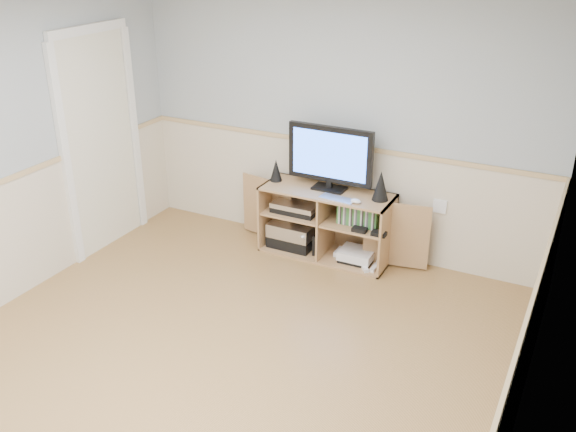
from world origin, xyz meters
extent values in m
cube|color=#B0824E|center=(0.00, 0.00, -0.01)|extent=(4.00, 4.50, 0.02)
cube|color=#A2ACAF|center=(2.01, 0.00, 1.25)|extent=(0.02, 4.50, 2.50)
cube|color=#A2ACAF|center=(0.00, 2.26, 1.25)|extent=(4.00, 0.02, 2.50)
cube|color=beige|center=(0.00, 2.24, 0.50)|extent=(4.00, 0.01, 1.00)
cube|color=tan|center=(0.00, 2.23, 1.02)|extent=(4.00, 0.02, 0.04)
cube|color=silver|center=(-1.98, 1.30, 1.00)|extent=(0.03, 0.82, 2.00)
cube|color=tan|center=(0.02, 1.99, 0.01)|extent=(1.22, 0.46, 0.02)
cube|color=tan|center=(0.02, 1.99, 0.64)|extent=(1.22, 0.46, 0.02)
cube|color=tan|center=(-0.58, 1.99, 0.33)|extent=(0.02, 0.46, 0.65)
cube|color=tan|center=(0.62, 1.99, 0.33)|extent=(0.02, 0.46, 0.65)
cube|color=tan|center=(0.02, 2.21, 0.33)|extent=(1.22, 0.02, 0.65)
cube|color=tan|center=(0.02, 1.99, 0.33)|extent=(0.02, 0.44, 0.61)
cube|color=tan|center=(-0.29, 1.99, 0.38)|extent=(0.58, 0.42, 0.02)
cube|color=tan|center=(0.32, 1.99, 0.38)|extent=(0.58, 0.42, 0.02)
cube|color=tan|center=(-0.64, 2.05, 0.33)|extent=(0.58, 0.12, 0.61)
cube|color=tan|center=(0.68, 2.05, 0.33)|extent=(0.58, 0.12, 0.61)
cube|color=black|center=(0.02, 2.04, 0.66)|extent=(0.30, 0.18, 0.02)
cube|color=black|center=(0.02, 2.04, 0.70)|extent=(0.05, 0.04, 0.06)
cube|color=black|center=(0.02, 2.04, 0.99)|extent=(0.80, 0.05, 0.51)
cube|color=blue|center=(0.02, 2.01, 0.99)|extent=(0.71, 0.01, 0.42)
cone|color=black|center=(-0.52, 2.01, 0.75)|extent=(0.11, 0.11, 0.21)
cone|color=black|center=(0.52, 2.01, 0.78)|extent=(0.15, 0.15, 0.27)
cube|color=silver|center=(0.18, 1.85, 0.66)|extent=(0.33, 0.16, 0.01)
ellipsoid|color=white|center=(0.35, 1.85, 0.67)|extent=(0.10, 0.08, 0.04)
cube|color=black|center=(-0.33, 1.99, 0.07)|extent=(0.43, 0.32, 0.11)
cube|color=silver|center=(-0.33, 1.99, 0.20)|extent=(0.43, 0.32, 0.13)
cube|color=black|center=(-0.29, 1.99, 0.42)|extent=(0.43, 0.30, 0.05)
cube|color=silver|center=(-0.29, 1.99, 0.46)|extent=(0.43, 0.30, 0.05)
cube|color=black|center=(-0.05, 1.94, 0.12)|extent=(0.04, 0.14, 0.20)
cube|color=white|center=(0.22, 2.02, 0.04)|extent=(0.21, 0.16, 0.05)
cube|color=black|center=(0.34, 1.97, 0.04)|extent=(0.30, 0.24, 0.03)
cube|color=white|center=(0.34, 1.97, 0.09)|extent=(0.31, 0.26, 0.08)
cube|color=white|center=(0.54, 1.89, 0.04)|extent=(0.04, 0.14, 0.03)
cube|color=white|center=(0.52, 2.05, 0.04)|extent=(0.09, 0.15, 0.03)
cube|color=#3F8C3F|center=(0.34, 1.97, 0.48)|extent=(0.37, 0.14, 0.19)
cube|color=white|center=(1.00, 2.23, 0.60)|extent=(0.12, 0.03, 0.12)
camera|label=1|loc=(2.15, -2.99, 2.85)|focal=40.00mm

